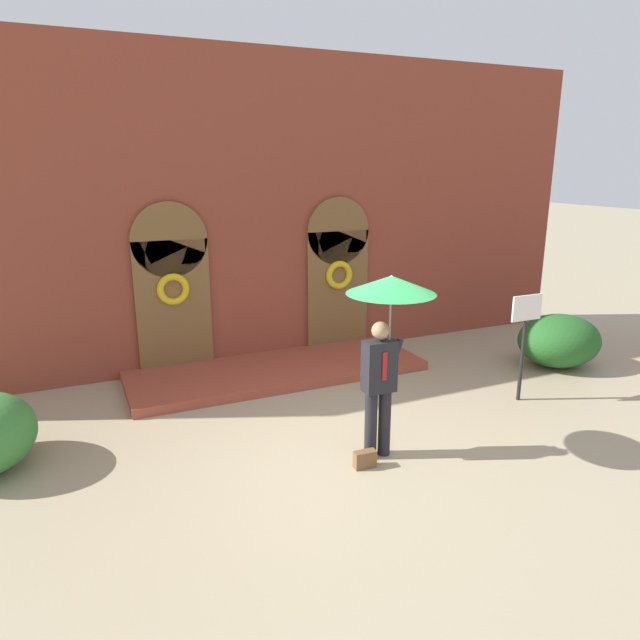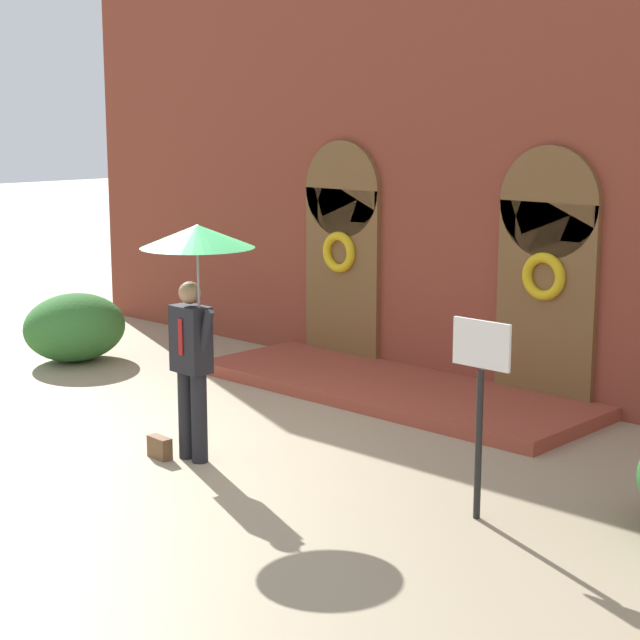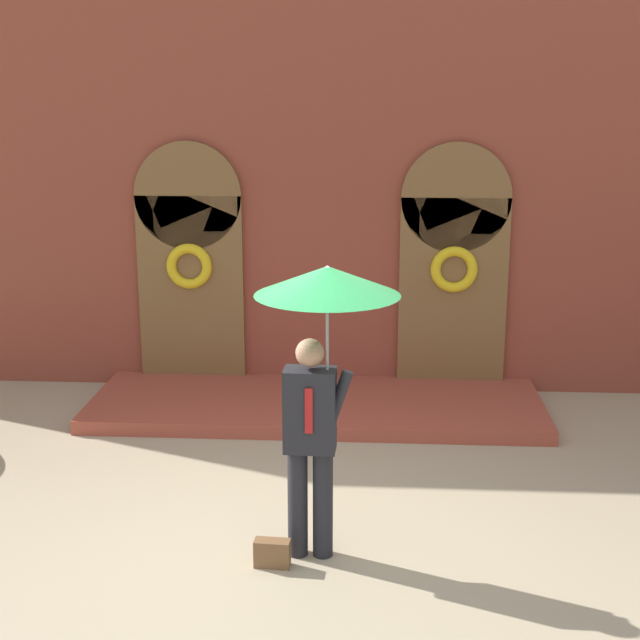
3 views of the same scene
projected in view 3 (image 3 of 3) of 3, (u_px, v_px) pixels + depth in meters
The scene contains 4 objects.
ground_plane at pixel (292, 539), 7.39m from camera, with size 80.00×80.00×0.00m, color tan.
building_facade at pixel (322, 171), 10.74m from camera, with size 14.00×2.30×5.60m.
person_with_umbrella at pixel (323, 325), 6.68m from camera, with size 1.10×1.10×2.36m.
handbag at pixel (272, 553), 6.95m from camera, with size 0.28×0.12×0.22m, color brown.
Camera 3 is at (0.65, -6.68, 3.61)m, focal length 50.00 mm.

